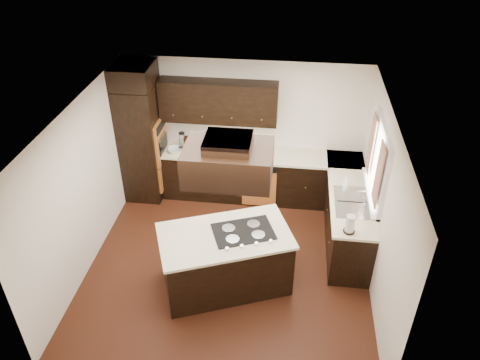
# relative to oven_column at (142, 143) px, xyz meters

# --- Properties ---
(floor) EXTENTS (4.20, 4.20, 0.02)m
(floor) POSITION_rel_oven_column_xyz_m (1.78, -1.71, -1.07)
(floor) COLOR #572816
(floor) RESTS_ON ground
(ceiling) EXTENTS (4.20, 4.20, 0.02)m
(ceiling) POSITION_rel_oven_column_xyz_m (1.78, -1.71, 1.45)
(ceiling) COLOR white
(ceiling) RESTS_ON ground
(wall_back) EXTENTS (4.20, 0.02, 2.50)m
(wall_back) POSITION_rel_oven_column_xyz_m (1.78, 0.40, 0.19)
(wall_back) COLOR white
(wall_back) RESTS_ON ground
(wall_front) EXTENTS (4.20, 0.02, 2.50)m
(wall_front) POSITION_rel_oven_column_xyz_m (1.78, -3.81, 0.19)
(wall_front) COLOR white
(wall_front) RESTS_ON ground
(wall_left) EXTENTS (0.02, 4.20, 2.50)m
(wall_left) POSITION_rel_oven_column_xyz_m (-0.33, -1.71, 0.19)
(wall_left) COLOR white
(wall_left) RESTS_ON ground
(wall_right) EXTENTS (0.02, 4.20, 2.50)m
(wall_right) POSITION_rel_oven_column_xyz_m (3.88, -1.71, 0.19)
(wall_right) COLOR white
(wall_right) RESTS_ON ground
(oven_column) EXTENTS (0.65, 0.75, 2.12)m
(oven_column) POSITION_rel_oven_column_xyz_m (0.00, 0.00, 0.00)
(oven_column) COLOR black
(oven_column) RESTS_ON floor
(wall_oven_face) EXTENTS (0.05, 0.62, 0.78)m
(wall_oven_face) POSITION_rel_oven_column_xyz_m (0.35, 0.00, 0.06)
(wall_oven_face) COLOR orange
(wall_oven_face) RESTS_ON oven_column
(base_cabinets_back) EXTENTS (2.93, 0.60, 0.88)m
(base_cabinets_back) POSITION_rel_oven_column_xyz_m (1.81, 0.09, -0.62)
(base_cabinets_back) COLOR black
(base_cabinets_back) RESTS_ON floor
(base_cabinets_right) EXTENTS (0.60, 2.40, 0.88)m
(base_cabinets_right) POSITION_rel_oven_column_xyz_m (3.58, -0.80, -0.62)
(base_cabinets_right) COLOR black
(base_cabinets_right) RESTS_ON floor
(countertop_back) EXTENTS (2.93, 0.63, 0.04)m
(countertop_back) POSITION_rel_oven_column_xyz_m (1.81, 0.08, -0.16)
(countertop_back) COLOR #F9F2CC
(countertop_back) RESTS_ON base_cabinets_back
(countertop_right) EXTENTS (0.63, 2.40, 0.04)m
(countertop_right) POSITION_rel_oven_column_xyz_m (3.56, -0.80, -0.16)
(countertop_right) COLOR #F9F2CC
(countertop_right) RESTS_ON base_cabinets_right
(upper_cabinets) EXTENTS (2.00, 0.34, 0.72)m
(upper_cabinets) POSITION_rel_oven_column_xyz_m (1.34, 0.23, 0.75)
(upper_cabinets) COLOR black
(upper_cabinets) RESTS_ON wall_back
(dishwasher_front) EXTENTS (0.60, 0.05, 0.72)m
(dishwasher_front) POSITION_rel_oven_column_xyz_m (2.10, -0.20, -0.66)
(dishwasher_front) COLOR orange
(dishwasher_front) RESTS_ON floor
(window_frame) EXTENTS (0.06, 1.32, 1.12)m
(window_frame) POSITION_rel_oven_column_xyz_m (3.85, -1.16, 0.59)
(window_frame) COLOR white
(window_frame) RESTS_ON wall_right
(window_pane) EXTENTS (0.00, 1.20, 1.00)m
(window_pane) POSITION_rel_oven_column_xyz_m (3.87, -1.16, 0.59)
(window_pane) COLOR white
(window_pane) RESTS_ON wall_right
(curtain_left) EXTENTS (0.02, 0.34, 0.90)m
(curtain_left) POSITION_rel_oven_column_xyz_m (3.79, -1.57, 0.64)
(curtain_left) COLOR beige
(curtain_left) RESTS_ON wall_right
(curtain_right) EXTENTS (0.02, 0.34, 0.90)m
(curtain_right) POSITION_rel_oven_column_xyz_m (3.79, -0.74, 0.64)
(curtain_right) COLOR beige
(curtain_right) RESTS_ON wall_right
(sink_rim) EXTENTS (0.52, 0.84, 0.01)m
(sink_rim) POSITION_rel_oven_column_xyz_m (3.58, -1.16, -0.14)
(sink_rim) COLOR silver
(sink_rim) RESTS_ON countertop_right
(island) EXTENTS (1.96, 1.51, 0.88)m
(island) POSITION_rel_oven_column_xyz_m (1.79, -2.13, -0.62)
(island) COLOR black
(island) RESTS_ON floor
(island_top) EXTENTS (2.04, 1.60, 0.04)m
(island_top) POSITION_rel_oven_column_xyz_m (1.79, -2.13, -0.16)
(island_top) COLOR #F9F2CC
(island_top) RESTS_ON island
(cooktop) EXTENTS (0.96, 0.81, 0.01)m
(cooktop) POSITION_rel_oven_column_xyz_m (2.03, -2.03, -0.13)
(cooktop) COLOR black
(cooktop) RESTS_ON island_top
(range_hood) EXTENTS (1.05, 0.72, 0.42)m
(range_hood) POSITION_rel_oven_column_xyz_m (1.88, -2.25, 1.10)
(range_hood) COLOR black
(range_hood) RESTS_ON ceiling
(hood_duct) EXTENTS (0.55, 0.50, 0.13)m
(hood_duct) POSITION_rel_oven_column_xyz_m (1.88, -2.25, 1.38)
(hood_duct) COLOR black
(hood_duct) RESTS_ON ceiling
(blender_base) EXTENTS (0.15, 0.15, 0.10)m
(blender_base) POSITION_rel_oven_column_xyz_m (0.72, 0.00, -0.09)
(blender_base) COLOR silver
(blender_base) RESTS_ON countertop_back
(blender_pitcher) EXTENTS (0.13, 0.13, 0.26)m
(blender_pitcher) POSITION_rel_oven_column_xyz_m (0.72, 0.00, 0.09)
(blender_pitcher) COLOR silver
(blender_pitcher) RESTS_ON blender_base
(spice_rack) EXTENTS (0.36, 0.16, 0.29)m
(spice_rack) POSITION_rel_oven_column_xyz_m (0.92, 0.05, 0.01)
(spice_rack) COLOR black
(spice_rack) RESTS_ON countertop_back
(mixing_bowl) EXTENTS (0.34, 0.34, 0.07)m
(mixing_bowl) POSITION_rel_oven_column_xyz_m (0.59, -0.00, -0.11)
(mixing_bowl) COLOR white
(mixing_bowl) RESTS_ON countertop_back
(soap_bottle) EXTENTS (0.08, 0.09, 0.17)m
(soap_bottle) POSITION_rel_oven_column_xyz_m (3.49, -0.71, -0.06)
(soap_bottle) COLOR white
(soap_bottle) RESTS_ON countertop_right
(paper_towel) EXTENTS (0.16, 0.16, 0.27)m
(paper_towel) POSITION_rel_oven_column_xyz_m (3.48, -1.86, -0.00)
(paper_towel) COLOR white
(paper_towel) RESTS_ON countertop_right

